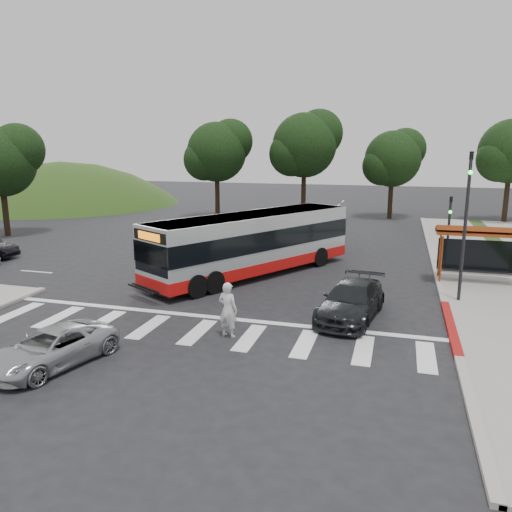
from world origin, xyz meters
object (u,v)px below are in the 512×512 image
(transit_bus, at_px, (253,245))
(silver_suv_south, at_px, (52,347))
(pedestrian, at_px, (228,310))
(dark_sedan, at_px, (351,301))

(transit_bus, height_order, silver_suv_south, transit_bus)
(transit_bus, xyz_separation_m, pedestrian, (1.66, -8.81, -0.62))
(transit_bus, xyz_separation_m, silver_suv_south, (-2.80, -12.61, -1.04))
(dark_sedan, bearing_deg, transit_bus, 144.30)
(pedestrian, bearing_deg, silver_suv_south, 51.92)
(transit_bus, relative_size, dark_sedan, 2.56)
(transit_bus, relative_size, pedestrian, 6.24)
(transit_bus, distance_m, pedestrian, 8.99)
(dark_sedan, bearing_deg, pedestrian, -132.58)
(dark_sedan, xyz_separation_m, silver_suv_south, (-8.50, -7.04, -0.13))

